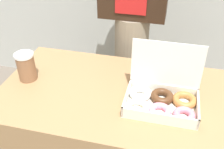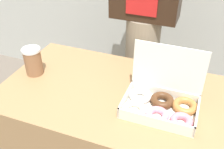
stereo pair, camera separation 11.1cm
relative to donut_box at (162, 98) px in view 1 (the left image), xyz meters
The scene contains 4 objects.
table 0.46m from the donut_box, 169.42° to the left, with size 1.08×0.63×0.74m.
donut_box is the anchor object (origin of this frame).
coffee_cup 0.66m from the donut_box, behind, with size 0.09×0.09×0.14m.
person_customer 0.65m from the donut_box, 111.91° to the left, with size 0.39×0.23×1.71m.
Camera 1 is at (0.22, -0.93, 1.50)m, focal length 42.00 mm.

